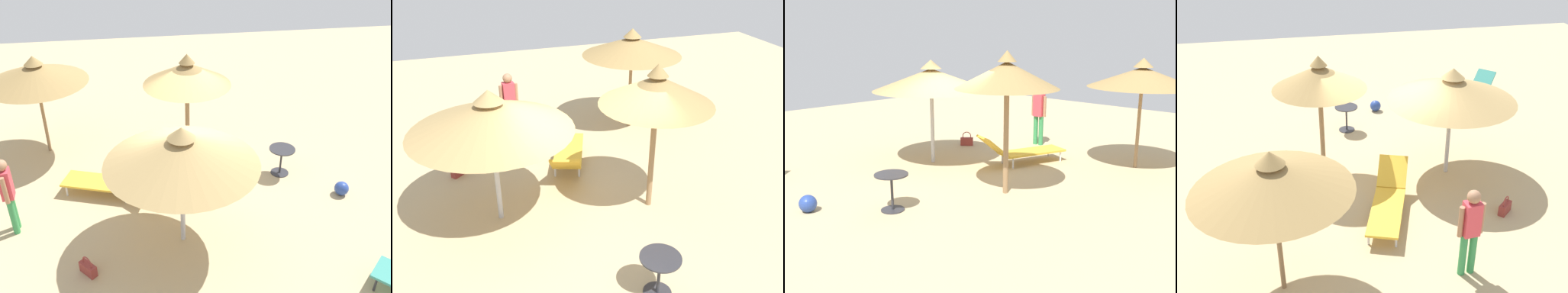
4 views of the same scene
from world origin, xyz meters
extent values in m
cube|color=tan|center=(0.00, 0.00, -0.05)|extent=(24.00, 24.00, 0.10)
cylinder|color=olive|center=(-0.15, -1.26, 1.23)|extent=(0.11, 0.11, 2.46)
cone|color=#997A47|center=(-0.15, -1.26, 2.41)|extent=(2.07, 2.07, 0.53)
cone|color=#997A47|center=(-0.15, -1.26, 2.78)|extent=(0.37, 0.37, 0.22)
cylinder|color=#B2B2B7|center=(0.34, 1.60, 1.10)|extent=(0.09, 0.09, 2.20)
cone|color=tan|center=(0.34, 1.60, 2.10)|extent=(2.88, 2.88, 0.54)
cone|color=tan|center=(0.34, 1.60, 2.47)|extent=(0.52, 0.52, 0.22)
cylinder|color=olive|center=(3.44, -2.36, 1.17)|extent=(0.08, 0.08, 2.35)
cone|color=#997A47|center=(3.44, -2.36, 2.20)|extent=(2.54, 2.54, 0.47)
cone|color=#997A47|center=(3.44, -2.36, 2.54)|extent=(0.46, 0.46, 0.22)
cube|color=gold|center=(2.04, -0.25, 0.29)|extent=(1.79, 1.15, 0.05)
cylinder|color=silver|center=(2.80, -0.23, 0.13)|extent=(0.04, 0.04, 0.26)
cylinder|color=silver|center=(2.62, -0.73, 0.13)|extent=(0.04, 0.04, 0.26)
cylinder|color=silver|center=(1.47, 0.24, 0.13)|extent=(0.04, 0.04, 0.26)
cylinder|color=silver|center=(1.29, -0.26, 0.13)|extent=(0.04, 0.04, 0.26)
cube|color=gold|center=(0.99, 0.13, 0.55)|extent=(0.77, 0.79, 0.51)
cylinder|color=#338C4C|center=(3.72, 0.71, 0.43)|extent=(0.13, 0.13, 0.85)
cylinder|color=#338C4C|center=(3.71, 0.89, 0.43)|extent=(0.13, 0.13, 0.85)
cube|color=#D83F4C|center=(3.72, 0.80, 1.17)|extent=(0.24, 0.30, 0.64)
sphere|color=#A57554|center=(3.72, 0.80, 1.61)|extent=(0.23, 0.23, 0.23)
cylinder|color=#A57554|center=(3.73, 0.61, 1.15)|extent=(0.09, 0.09, 0.59)
cylinder|color=#A57554|center=(3.70, 0.99, 1.15)|extent=(0.09, 0.09, 0.59)
cube|color=maroon|center=(2.19, 2.25, 0.11)|extent=(0.34, 0.36, 0.23)
torus|color=maroon|center=(2.19, 2.25, 0.28)|extent=(0.19, 0.21, 0.26)
cylinder|color=#2D2D33|center=(-2.33, -0.37, 0.69)|extent=(0.62, 0.62, 0.02)
cylinder|color=#2D2D33|center=(-2.33, -0.37, 0.34)|extent=(0.05, 0.05, 0.68)
cylinder|color=#2D2D33|center=(-2.33, -0.37, 0.01)|extent=(0.44, 0.44, 0.02)
sphere|color=navy|center=(-3.46, 0.68, 0.16)|extent=(0.33, 0.33, 0.33)
camera|label=1|loc=(1.13, 8.30, 6.26)|focal=40.77mm
camera|label=2|loc=(-6.65, 2.19, 5.09)|focal=40.41mm
camera|label=3|loc=(-7.00, -7.09, 3.21)|focal=42.27mm
camera|label=4|loc=(9.83, -2.12, 6.07)|focal=45.01mm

